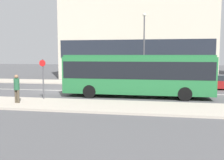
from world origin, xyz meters
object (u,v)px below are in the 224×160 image
at_px(pedestrian_near_stop, 17,87).
at_px(street_lamp, 144,41).
at_px(bus_stop_sign, 43,76).
at_px(city_bus, 137,73).
at_px(parked_car_0, 216,82).

distance_m(pedestrian_near_stop, street_lamp, 14.43).
xyz_separation_m(pedestrian_near_stop, bus_stop_sign, (0.98, 1.66, 0.57)).
xyz_separation_m(bus_stop_sign, street_lamp, (6.29, 10.34, 2.82)).
distance_m(city_bus, parked_car_0, 8.88).
bearing_deg(parked_car_0, bus_stop_sign, -147.55).
height_order(pedestrian_near_stop, street_lamp, street_lamp).
xyz_separation_m(pedestrian_near_stop, street_lamp, (7.27, 12.00, 3.39)).
relative_size(city_bus, parked_car_0, 2.57).
xyz_separation_m(city_bus, bus_stop_sign, (-6.17, -2.73, -0.09)).
bearing_deg(city_bus, parked_car_0, 40.02).
distance_m(city_bus, pedestrian_near_stop, 8.41).
xyz_separation_m(parked_car_0, street_lamp, (-6.72, 2.07, 3.91)).
bearing_deg(street_lamp, pedestrian_near_stop, -121.21).
distance_m(parked_car_0, bus_stop_sign, 15.45).
bearing_deg(pedestrian_near_stop, city_bus, 48.07).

